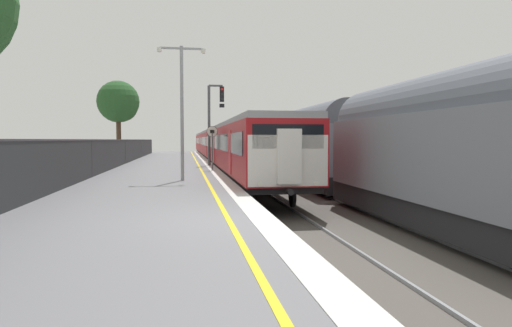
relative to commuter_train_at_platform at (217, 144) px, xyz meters
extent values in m
cube|color=slate|center=(-4.60, -36.67, -1.77)|extent=(6.40, 110.00, 1.00)
cube|color=silver|center=(-1.70, -36.67, -1.26)|extent=(0.60, 110.00, 0.01)
cube|color=yellow|center=(-2.45, -36.67, -1.26)|extent=(0.12, 110.00, 0.01)
cube|color=#4C4742|center=(4.10, -36.67, -2.37)|extent=(11.00, 110.00, 0.20)
cube|color=gray|center=(-0.71, -36.67, -2.23)|extent=(0.07, 110.00, 0.08)
cube|color=gray|center=(0.72, -36.67, -2.23)|extent=(0.07, 110.00, 0.08)
cube|color=gray|center=(3.29, -36.67, -2.23)|extent=(0.07, 110.00, 0.08)
cube|color=maroon|center=(0.00, -21.43, 0.00)|extent=(2.80, 20.90, 2.30)
cube|color=black|center=(0.00, -21.43, -1.27)|extent=(2.64, 20.30, 0.25)
cube|color=gray|center=(0.00, -21.43, 1.27)|extent=(2.68, 20.90, 0.24)
cube|color=black|center=(-1.41, -21.43, 0.30)|extent=(0.02, 19.30, 0.84)
cube|color=red|center=(-1.41, -26.66, -0.10)|extent=(0.03, 1.10, 1.90)
cube|color=red|center=(-1.41, -16.21, -0.10)|extent=(0.03, 1.10, 1.90)
cylinder|color=black|center=(-0.78, -29.28, -1.77)|extent=(0.12, 0.84, 0.84)
cylinder|color=black|center=(0.78, -29.28, -1.77)|extent=(0.12, 0.84, 0.84)
cylinder|color=black|center=(-0.78, -13.58, -1.77)|extent=(0.12, 0.84, 0.84)
cylinder|color=black|center=(0.78, -13.58, -1.77)|extent=(0.12, 0.84, 0.84)
cube|color=maroon|center=(0.00, 0.06, 0.00)|extent=(2.80, 20.90, 2.30)
cube|color=black|center=(0.00, 0.06, -1.27)|extent=(2.64, 20.30, 0.25)
cube|color=gray|center=(0.00, 0.06, 1.27)|extent=(2.68, 20.90, 0.24)
cube|color=black|center=(-1.41, 0.06, 0.30)|extent=(0.02, 19.30, 0.84)
cube|color=red|center=(-1.41, -5.16, -0.10)|extent=(0.03, 1.10, 1.90)
cube|color=red|center=(-1.41, 5.29, -0.10)|extent=(0.03, 1.10, 1.90)
cylinder|color=black|center=(-0.78, -7.78, -1.77)|extent=(0.12, 0.84, 0.84)
cylinder|color=black|center=(0.78, -7.78, -1.77)|extent=(0.12, 0.84, 0.84)
cylinder|color=black|center=(-0.78, 7.91, -1.77)|extent=(0.12, 0.84, 0.84)
cylinder|color=black|center=(0.78, 7.91, -1.77)|extent=(0.12, 0.84, 0.84)
cube|color=maroon|center=(0.00, 21.56, 0.00)|extent=(2.80, 20.90, 2.30)
cube|color=black|center=(0.00, 21.56, -1.27)|extent=(2.64, 20.30, 0.25)
cube|color=gray|center=(0.00, 21.56, 1.27)|extent=(2.68, 20.90, 0.24)
cube|color=black|center=(-1.41, 21.56, 0.30)|extent=(0.02, 19.30, 0.84)
cube|color=red|center=(-1.41, 16.34, -0.10)|extent=(0.03, 1.10, 1.90)
cube|color=red|center=(-1.41, 26.79, -0.10)|extent=(0.03, 1.10, 1.90)
cylinder|color=black|center=(-0.78, 13.71, -1.77)|extent=(0.12, 0.84, 0.84)
cylinder|color=black|center=(0.78, 13.71, -1.77)|extent=(0.12, 0.84, 0.84)
cylinder|color=black|center=(-0.78, 29.41, -1.77)|extent=(0.12, 0.84, 0.84)
cylinder|color=black|center=(0.78, 29.41, -1.77)|extent=(0.12, 0.84, 0.84)
cube|color=silver|center=(0.00, -31.84, -0.25)|extent=(2.70, 0.10, 1.70)
cube|color=black|center=(0.00, -31.85, 0.55)|extent=(2.40, 0.08, 0.80)
cube|color=silver|center=(0.00, -31.98, -0.10)|extent=(0.80, 0.24, 1.80)
cylinder|color=white|center=(-0.95, -31.90, -1.00)|extent=(0.18, 0.06, 0.18)
cylinder|color=white|center=(0.95, -31.90, -1.00)|extent=(0.18, 0.06, 0.18)
cylinder|color=black|center=(0.00, -32.13, -1.25)|extent=(0.20, 0.35, 0.20)
cube|color=black|center=(0.00, 0.06, 1.52)|extent=(0.60, 0.90, 0.20)
cube|color=#232326|center=(4.00, -34.16, -1.64)|extent=(2.30, 12.15, 0.79)
cube|color=slate|center=(4.00, -34.16, -0.03)|extent=(2.60, 11.35, 2.43)
cylinder|color=#515660|center=(4.00, -34.16, 1.19)|extent=(2.39, 10.95, 2.39)
cylinder|color=black|center=(3.22, -30.09, -1.77)|extent=(0.12, 0.84, 0.84)
cylinder|color=black|center=(4.78, -30.09, -1.77)|extent=(0.12, 0.84, 0.84)
cube|color=#232326|center=(4.00, -21.21, -1.64)|extent=(2.30, 12.15, 0.79)
cube|color=slate|center=(4.00, -21.21, -0.03)|extent=(2.60, 11.35, 2.43)
cylinder|color=#515660|center=(4.00, -21.21, 1.19)|extent=(2.39, 10.95, 2.39)
cylinder|color=black|center=(3.22, -25.29, -1.77)|extent=(0.12, 0.84, 0.84)
cylinder|color=black|center=(4.78, -25.29, -1.77)|extent=(0.12, 0.84, 0.84)
cylinder|color=black|center=(3.22, -17.14, -1.77)|extent=(0.12, 0.84, 0.84)
cylinder|color=black|center=(4.78, -17.14, -1.77)|extent=(0.12, 0.84, 0.84)
cylinder|color=#47474C|center=(-1.75, -16.51, 1.36)|extent=(0.18, 0.18, 5.26)
cube|color=#47474C|center=(-1.30, -16.51, 4.00)|extent=(0.90, 0.12, 0.12)
cube|color=black|center=(-0.90, -16.51, 3.45)|extent=(0.28, 0.20, 1.00)
cylinder|color=red|center=(-0.90, -16.63, 3.77)|extent=(0.16, 0.04, 0.16)
cylinder|color=black|center=(-0.90, -16.63, 3.45)|extent=(0.16, 0.04, 0.16)
cylinder|color=black|center=(-0.90, -16.63, 3.13)|extent=(0.16, 0.04, 0.16)
cube|color=black|center=(-0.90, -16.51, 2.70)|extent=(0.32, 0.16, 0.24)
cylinder|color=#59595B|center=(-1.85, -21.41, -0.22)|extent=(0.08, 0.08, 2.10)
cylinder|color=black|center=(-1.85, -21.42, 0.89)|extent=(0.59, 0.02, 0.59)
cylinder|color=silver|center=(-1.85, -21.43, 0.89)|extent=(0.56, 0.02, 0.56)
cube|color=black|center=(-1.85, -21.44, 0.89)|extent=(0.24, 0.01, 0.18)
cylinder|color=#93999E|center=(-3.45, -27.22, 1.53)|extent=(0.14, 0.14, 5.59)
cube|color=#93999E|center=(-3.00, -27.22, 4.22)|extent=(0.90, 0.08, 0.08)
cylinder|color=silver|center=(-2.55, -27.22, 4.14)|extent=(0.20, 0.20, 0.18)
cube|color=#93999E|center=(-3.90, -27.22, 4.22)|extent=(0.90, 0.08, 0.08)
cylinder|color=silver|center=(-4.35, -27.22, 4.14)|extent=(0.20, 0.20, 0.18)
cylinder|color=#38383D|center=(-7.55, -24.98, -0.42)|extent=(0.07, 0.07, 1.70)
cylinder|color=#38383D|center=(-7.55, -13.30, -0.42)|extent=(0.07, 0.07, 1.70)
cylinder|color=#38383D|center=(-7.55, -1.61, -0.42)|extent=(0.07, 0.07, 1.70)
cylinder|color=#38383D|center=(-7.55, 10.08, -0.42)|extent=(0.07, 0.07, 1.70)
cylinder|color=#473323|center=(-9.05, -5.63, 0.75)|extent=(0.41, 0.41, 4.04)
sphere|color=#234C23|center=(-9.05, -5.63, 3.77)|extent=(3.63, 3.63, 3.63)
sphere|color=#234C23|center=(-8.65, -5.77, 3.31)|extent=(2.54, 2.54, 2.54)
camera|label=1|loc=(-3.36, -46.16, 0.45)|focal=31.32mm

